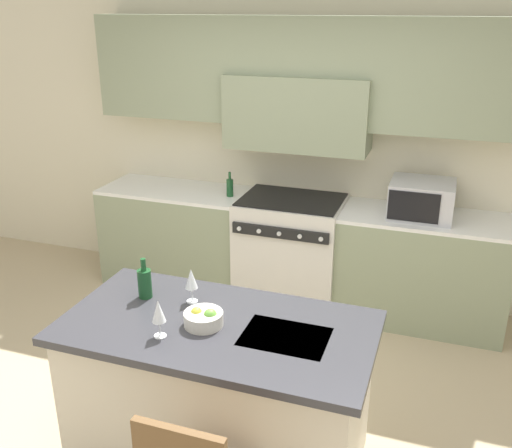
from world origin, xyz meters
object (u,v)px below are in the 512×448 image
at_px(range_stove, 291,250).
at_px(microwave, 421,199).
at_px(wine_glass_near, 159,312).
at_px(oil_bottle_on_counter, 230,187).
at_px(fruit_bowl, 204,318).
at_px(wine_bottle, 145,283).
at_px(wine_glass_far, 191,280).

bearing_deg(range_stove, microwave, 1.02).
distance_m(wine_glass_near, oil_bottle_on_counter, 2.23).
xyz_separation_m(fruit_bowl, oil_bottle_on_counter, (-0.64, 2.00, 0.06)).
bearing_deg(oil_bottle_on_counter, wine_glass_near, -77.63).
bearing_deg(microwave, fruit_bowl, -115.21).
bearing_deg(microwave, range_stove, -178.98).
bearing_deg(range_stove, wine_bottle, -101.00).
bearing_deg(wine_glass_far, fruit_bowl, -51.57).
distance_m(range_stove, wine_bottle, 1.94).
distance_m(fruit_bowl, oil_bottle_on_counter, 2.10).
xyz_separation_m(range_stove, wine_bottle, (-0.36, -1.84, 0.51)).
relative_size(range_stove, fruit_bowl, 4.55).
distance_m(wine_glass_near, fruit_bowl, 0.26).
bearing_deg(fruit_bowl, wine_glass_near, -133.42).
distance_m(microwave, wine_glass_near, 2.48).
xyz_separation_m(microwave, fruit_bowl, (-0.96, -2.03, -0.12)).
xyz_separation_m(wine_glass_near, fruit_bowl, (0.17, 0.18, -0.10)).
relative_size(microwave, wine_glass_far, 2.35).
bearing_deg(wine_glass_near, fruit_bowl, 46.58).
height_order(range_stove, oil_bottle_on_counter, oil_bottle_on_counter).
bearing_deg(wine_glass_near, range_stove, 87.97).
distance_m(microwave, oil_bottle_on_counter, 1.60).
xyz_separation_m(microwave, wine_glass_far, (-1.12, -1.82, -0.02)).
xyz_separation_m(range_stove, fruit_bowl, (0.09, -2.01, 0.46)).
height_order(wine_glass_far, fruit_bowl, wine_glass_far).
xyz_separation_m(microwave, oil_bottle_on_counter, (-1.60, -0.03, -0.06)).
bearing_deg(fruit_bowl, wine_bottle, 158.72).
relative_size(wine_glass_near, wine_glass_far, 1.00).
bearing_deg(microwave, wine_glass_far, -121.64).
distance_m(range_stove, oil_bottle_on_counter, 0.76).
xyz_separation_m(wine_glass_near, wine_glass_far, (-0.00, 0.38, 0.00)).
distance_m(range_stove, fruit_bowl, 2.07).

